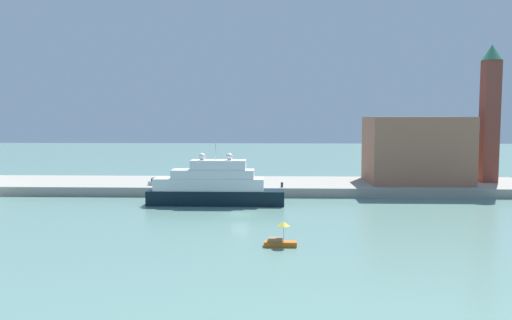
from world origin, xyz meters
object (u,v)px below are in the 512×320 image
harbor_building (416,150)px  person_figure (184,179)px  small_motorboat (280,238)px  bell_tower (490,110)px  large_yacht (214,187)px  mooring_bollard (282,185)px  parked_car (159,182)px

harbor_building → person_figure: harbor_building is taller
small_motorboat → bell_tower: 63.33m
large_yacht → small_motorboat: bearing=-68.6°
large_yacht → mooring_bollard: (11.42, 9.04, -0.80)m
bell_tower → small_motorboat: bearing=-132.2°
small_motorboat → harbor_building: (27.04, 44.81, 7.17)m
harbor_building → person_figure: bearing=-175.9°
small_motorboat → bell_tower: (41.32, 45.59, 15.00)m
harbor_building → parked_car: 50.18m
parked_car → mooring_bollard: (23.17, -2.65, -0.10)m
small_motorboat → person_figure: bearing=113.7°
bell_tower → person_figure: 61.23m
parked_car → mooring_bollard: bearing=-6.5°
bell_tower → large_yacht: bearing=-160.7°
parked_car → mooring_bollard: parked_car is taller
large_yacht → small_motorboat: size_ratio=6.10×
harbor_building → large_yacht: bearing=-155.2°
small_motorboat → bell_tower: bearing=47.8°
small_motorboat → mooring_bollard: size_ratio=4.15×
large_yacht → mooring_bollard: bearing=38.4°
parked_car → mooring_bollard: size_ratio=4.53×
harbor_building → mooring_bollard: 28.28m
bell_tower → parked_car: 65.56m
large_yacht → bell_tower: 56.64m
mooring_bollard → bell_tower: bearing=12.8°
person_figure → mooring_bollard: (18.97, -5.18, -0.26)m
parked_car → person_figure: (4.20, 2.53, 0.16)m
large_yacht → parked_car: bearing=135.1°
mooring_bollard → large_yacht: bearing=-141.6°
harbor_building → person_figure: size_ratio=12.21×
bell_tower → person_figure: (-59.58, -4.02, -13.51)m
small_motorboat → mooring_bollard: small_motorboat is taller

